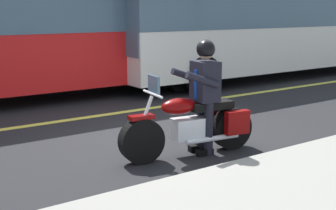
# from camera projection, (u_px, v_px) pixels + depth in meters

# --- Properties ---
(ground_plane) EXTENTS (80.00, 80.00, 0.00)m
(ground_plane) POSITION_uv_depth(u_px,v_px,m) (158.00, 137.00, 7.82)
(ground_plane) COLOR black
(lane_center_stripe) EXTENTS (60.00, 0.16, 0.01)m
(lane_center_stripe) POSITION_uv_depth(u_px,v_px,m) (106.00, 115.00, 9.44)
(lane_center_stripe) COLOR #E5DB4C
(lane_center_stripe) RESTS_ON ground_plane
(motorcycle_main) EXTENTS (2.22, 0.78, 1.26)m
(motorcycle_main) POSITION_uv_depth(u_px,v_px,m) (193.00, 126.00, 6.78)
(motorcycle_main) COLOR black
(motorcycle_main) RESTS_ON ground_plane
(rider_main) EXTENTS (0.67, 0.61, 1.74)m
(rider_main) POSITION_uv_depth(u_px,v_px,m) (204.00, 87.00, 6.74)
(rider_main) COLOR black
(rider_main) RESTS_ON ground_plane
(bus_near) EXTENTS (11.05, 2.70, 3.30)m
(bus_near) POSITION_uv_depth(u_px,v_px,m) (45.00, 22.00, 10.90)
(bus_near) COLOR red
(bus_near) RESTS_ON ground_plane
(bus_far) EXTENTS (11.05, 2.70, 3.30)m
(bus_far) POSITION_uv_depth(u_px,v_px,m) (268.00, 19.00, 14.28)
(bus_far) COLOR white
(bus_far) RESTS_ON ground_plane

